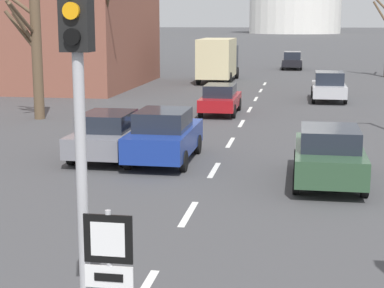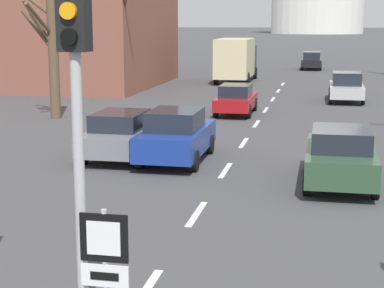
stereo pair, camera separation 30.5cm
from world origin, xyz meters
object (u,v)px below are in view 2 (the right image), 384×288
sedan_distant_centre (176,135)px  delivery_truck (236,58)px  sedan_far_left (312,61)px  traffic_signal_centre_tall (76,93)px  sedan_far_right (340,156)px  sedan_near_left (346,87)px  sedan_mid_centre (122,134)px  route_sign_post (105,267)px  sedan_near_right (236,99)px

sedan_distant_centre → delivery_truck: 27.07m
sedan_far_left → delivery_truck: size_ratio=0.62×
traffic_signal_centre_tall → sedan_far_right: bearing=71.1°
sedan_near_left → sedan_far_right: sedan_near_left is taller
sedan_far_right → sedan_distant_centre: size_ratio=0.98×
sedan_far_left → traffic_signal_centre_tall: bearing=-92.0°
delivery_truck → sedan_mid_centre: bearing=-90.4°
route_sign_post → sedan_far_right: size_ratio=0.53×
traffic_signal_centre_tall → delivery_truck: traffic_signal_centre_tall is taller
traffic_signal_centre_tall → sedan_distant_centre: bearing=97.3°
sedan_near_left → sedan_far_left: sedan_near_left is taller
sedan_far_left → sedan_distant_centre: sedan_distant_centre is taller
traffic_signal_centre_tall → delivery_truck: (-3.29, 39.20, -1.87)m
sedan_distant_centre → delivery_truck: size_ratio=0.60×
sedan_near_right → sedan_distant_centre: sedan_distant_centre is taller
sedan_mid_centre → delivery_truck: bearing=89.6°
sedan_far_right → sedan_near_right: bearing=109.8°
sedan_near_left → sedan_mid_centre: (-7.70, -16.46, -0.05)m
sedan_distant_centre → delivery_truck: delivery_truck is taller
sedan_far_right → sedan_distant_centre: sedan_distant_centre is taller
traffic_signal_centre_tall → sedan_near_right: traffic_signal_centre_tall is taller
sedan_near_left → sedan_far_left: (-2.36, 23.52, -0.02)m
sedan_near_left → traffic_signal_centre_tall: bearing=-98.3°
sedan_near_right → sedan_mid_centre: sedan_mid_centre is taller
sedan_near_left → sedan_distant_centre: size_ratio=1.02×
route_sign_post → sedan_mid_centre: route_sign_post is taller
route_sign_post → sedan_distant_centre: bearing=99.1°
sedan_near_left → delivery_truck: delivery_truck is taller
route_sign_post → sedan_far_right: 11.03m
sedan_mid_centre → sedan_far_left: bearing=82.4°
route_sign_post → sedan_near_right: route_sign_post is taller
route_sign_post → sedan_near_right: (-1.55, 23.33, -0.77)m
route_sign_post → sedan_near_right: 23.40m
route_sign_post → sedan_far_left: bearing=88.5°
traffic_signal_centre_tall → sedan_distant_centre: traffic_signal_centre_tall is taller
sedan_far_left → sedan_far_right: size_ratio=1.05×
delivery_truck → sedan_far_right: bearing=-76.9°
route_sign_post → sedan_far_left: 52.93m
traffic_signal_centre_tall → sedan_near_left: size_ratio=1.17×
sedan_near_right → sedan_mid_centre: (-2.37, -10.41, 0.03)m
traffic_signal_centre_tall → sedan_distant_centre: (-1.56, 12.20, -2.73)m
sedan_mid_centre → sedan_distant_centre: 1.94m
sedan_distant_centre → delivery_truck: (-1.73, 27.00, 0.86)m
traffic_signal_centre_tall → route_sign_post: (0.45, -0.39, -2.07)m
route_sign_post → sedan_far_right: (3.04, 10.58, -0.69)m
sedan_near_right → delivery_truck: 16.43m
sedan_far_right → route_sign_post: bearing=-106.0°
sedan_near_left → sedan_mid_centre: sedan_near_left is taller
route_sign_post → sedan_mid_centre: (-3.92, 12.92, -0.73)m
sedan_near_right → delivery_truck: (-2.19, 16.26, 0.96)m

